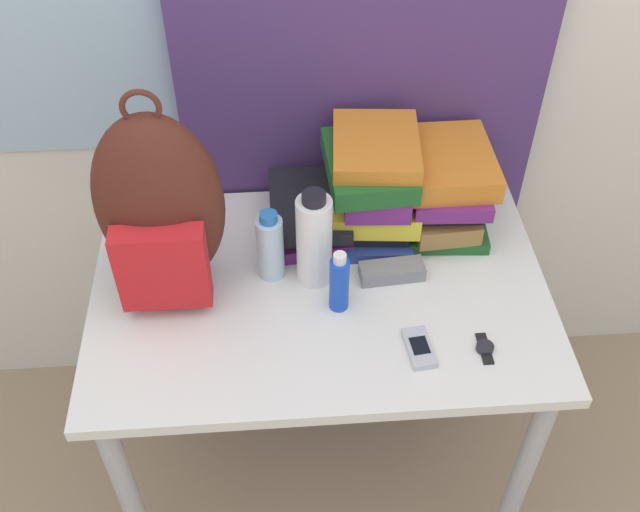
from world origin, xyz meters
name	(u,v)px	position (x,y,z in m)	size (l,w,h in m)	color
wall_back	(304,5)	(0.00, 0.79, 1.25)	(6.00, 0.06, 2.50)	silver
curtain_blue	(366,14)	(0.13, 0.74, 1.25)	(0.90, 0.04, 2.50)	#4C336B
desk	(320,318)	(0.00, 0.35, 0.66)	(1.05, 0.71, 0.77)	silver
backpack	(160,210)	(-0.34, 0.40, 0.99)	(0.28, 0.22, 0.51)	#512319
book_stack_left	(310,213)	(-0.01, 0.56, 0.82)	(0.20, 0.28, 0.09)	#6B2370
book_stack_center	(373,185)	(0.14, 0.55, 0.91)	(0.24, 0.28, 0.26)	navy
book_stack_right	(443,187)	(0.32, 0.56, 0.88)	(0.23, 0.28, 0.21)	#1E5623
water_bottle	(270,246)	(-0.11, 0.40, 0.86)	(0.06, 0.06, 0.19)	silver
sports_bottle	(314,240)	(-0.01, 0.39, 0.89)	(0.08, 0.08, 0.25)	white
sunscreen_bottle	(339,283)	(0.04, 0.29, 0.85)	(0.04, 0.04, 0.16)	blue
cell_phone	(419,348)	(0.20, 0.15, 0.78)	(0.06, 0.11, 0.02)	#B7BCC6
sunglasses_case	(392,271)	(0.17, 0.37, 0.79)	(0.15, 0.07, 0.04)	gray
wristwatch	(485,348)	(0.34, 0.14, 0.78)	(0.04, 0.08, 0.01)	black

